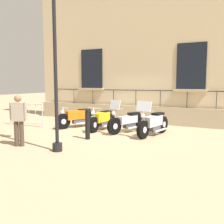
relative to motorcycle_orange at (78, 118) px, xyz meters
name	(u,v)px	position (x,y,z in m)	size (l,w,h in m)	color
ground_plane	(117,130)	(-0.20, 1.82, -0.44)	(60.00, 60.00, 0.00)	tan
building_facade	(139,45)	(-2.77, 1.82, 3.36)	(0.82, 11.65, 7.85)	#C6B28E
motorcycle_orange	(78,118)	(0.00, 0.00, 0.00)	(1.98, 1.01, 0.93)	black
motorcycle_yellow	(102,120)	(0.03, 1.26, -0.02)	(2.02, 0.66, 0.98)	black
motorcycle_white	(128,122)	(0.02, 2.43, -0.01)	(2.09, 0.97, 1.32)	black
motorcycle_silver	(153,124)	(0.18, 3.53, 0.01)	(2.14, 0.82, 1.33)	black
lamppost	(54,12)	(3.58, 1.74, 3.44)	(0.35, 1.05, 5.17)	black
crowd_barrier	(26,114)	(0.74, -2.34, 0.13)	(0.07, 2.00, 1.05)	#B7B7BF
bollard	(88,124)	(1.84, 1.68, 0.11)	(0.17, 0.17, 1.09)	black
pedestrian_standing	(18,118)	(3.64, 0.31, 0.46)	(0.36, 0.48, 1.60)	#47382D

